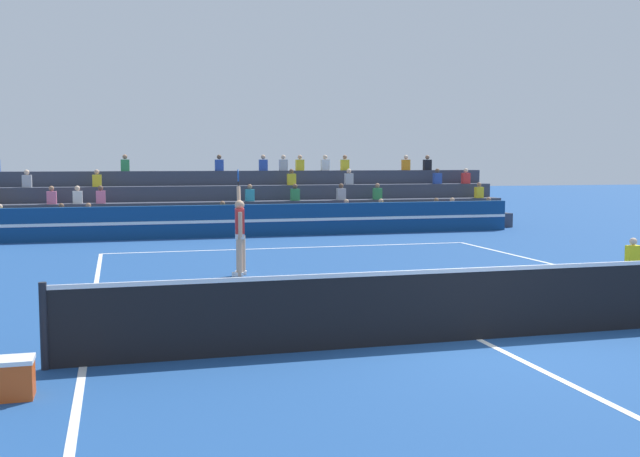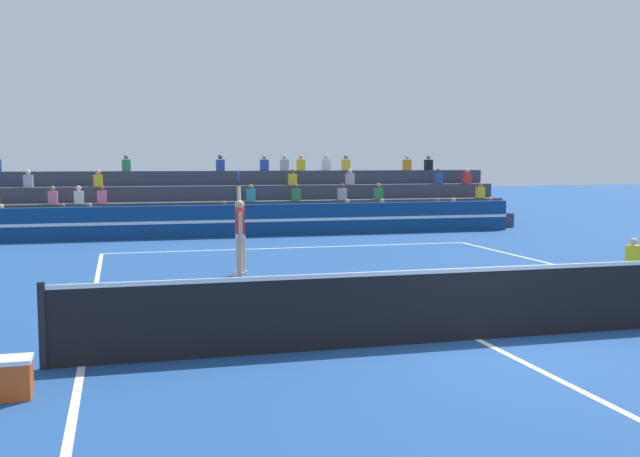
# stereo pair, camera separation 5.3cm
# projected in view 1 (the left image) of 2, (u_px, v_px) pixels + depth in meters

# --- Properties ---
(ground_plane) EXTENTS (120.00, 120.00, 0.00)m
(ground_plane) POSITION_uv_depth(u_px,v_px,m) (479.00, 340.00, 10.88)
(ground_plane) COLOR navy
(court_lines) EXTENTS (11.10, 23.90, 0.01)m
(court_lines) POSITION_uv_depth(u_px,v_px,m) (479.00, 339.00, 10.88)
(court_lines) COLOR white
(court_lines) RESTS_ON ground
(tennis_net) EXTENTS (12.00, 0.10, 1.10)m
(tennis_net) POSITION_uv_depth(u_px,v_px,m) (479.00, 303.00, 10.83)
(tennis_net) COLOR black
(tennis_net) RESTS_ON ground
(sponsor_banner_wall) EXTENTS (18.00, 0.26, 1.10)m
(sponsor_banner_wall) POSITION_uv_depth(u_px,v_px,m) (268.00, 220.00, 25.77)
(sponsor_banner_wall) COLOR navy
(sponsor_banner_wall) RESTS_ON ground
(bleacher_stand) EXTENTS (19.73, 3.80, 2.83)m
(bleacher_stand) POSITION_uv_depth(u_px,v_px,m) (252.00, 207.00, 28.79)
(bleacher_stand) COLOR #383D4C
(bleacher_stand) RESTS_ON ground
(ball_kid_courtside) EXTENTS (0.30, 0.36, 0.84)m
(ball_kid_courtside) POSITION_uv_depth(u_px,v_px,m) (633.00, 260.00, 17.08)
(ball_kid_courtside) COLOR black
(ball_kid_courtside) RESTS_ON ground
(tennis_player) EXTENTS (0.38, 1.11, 2.45)m
(tennis_player) POSITION_uv_depth(u_px,v_px,m) (240.00, 232.00, 16.88)
(tennis_player) COLOR tan
(tennis_player) RESTS_ON ground
(tennis_ball) EXTENTS (0.07, 0.07, 0.07)m
(tennis_ball) POSITION_uv_depth(u_px,v_px,m) (472.00, 278.00, 16.32)
(tennis_ball) COLOR #C6DB33
(tennis_ball) RESTS_ON ground
(equipment_cooler) EXTENTS (0.50, 0.38, 0.45)m
(equipment_cooler) POSITION_uv_depth(u_px,v_px,m) (11.00, 378.00, 8.16)
(equipment_cooler) COLOR #D84C19
(equipment_cooler) RESTS_ON ground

